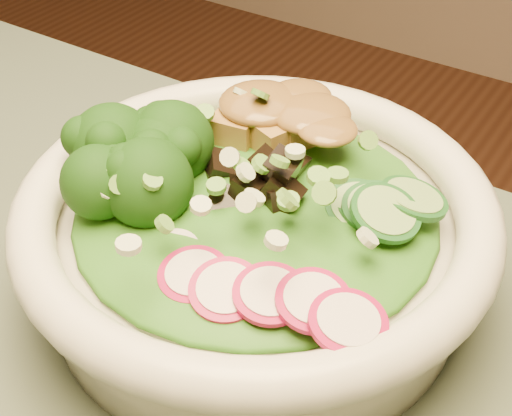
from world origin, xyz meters
The scene contains 9 objects.
salad_bowl centered at (0.19, 0.21, 0.79)m, with size 0.30×0.30×0.08m.
lettuce_bed centered at (0.19, 0.21, 0.82)m, with size 0.23×0.23×0.03m, color #185512.
broccoli_florets centered at (0.13, 0.18, 0.84)m, with size 0.09×0.08×0.05m, color black, non-canonical shape.
radish_slices centered at (0.22, 0.14, 0.82)m, with size 0.12×0.04×0.02m, color #9E0C3E, non-canonical shape.
cucumber_slices centered at (0.26, 0.23, 0.83)m, with size 0.08×0.08×0.04m, color #82B765, non-canonical shape.
mushroom_heap centered at (0.19, 0.22, 0.83)m, with size 0.08×0.08×0.04m, color black, non-canonical shape.
tofu_cubes centered at (0.17, 0.27, 0.83)m, with size 0.10×0.07×0.04m, color olive, non-canonical shape.
peanut_sauce centered at (0.17, 0.27, 0.85)m, with size 0.08×0.06×0.02m, color brown.
scallion_garnish centered at (0.19, 0.21, 0.84)m, with size 0.22×0.22×0.03m, color #5D9936, non-canonical shape.
Camera 1 is at (0.38, -0.08, 1.10)m, focal length 50.00 mm.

